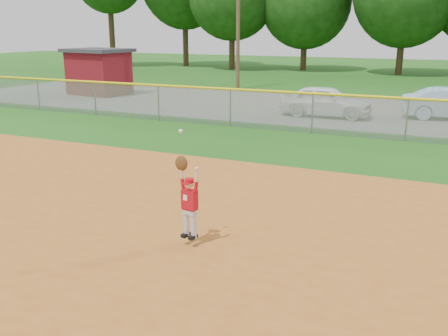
% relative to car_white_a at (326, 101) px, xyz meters
% --- Properties ---
extents(ground, '(120.00, 120.00, 0.00)m').
position_rel_car_white_a_xyz_m(ground, '(0.35, -13.74, -0.71)').
color(ground, '#1B5112').
rests_on(ground, ground).
extents(clay_infield, '(24.00, 16.00, 0.04)m').
position_rel_car_white_a_xyz_m(clay_infield, '(0.35, -16.74, -0.69)').
color(clay_infield, '#A4581D').
rests_on(clay_infield, ground).
extents(parking_strip, '(44.00, 10.00, 0.03)m').
position_rel_car_white_a_xyz_m(parking_strip, '(0.35, 2.26, -0.70)').
color(parking_strip, slate).
rests_on(parking_strip, ground).
extents(car_white_a, '(4.02, 1.64, 1.37)m').
position_rel_car_white_a_xyz_m(car_white_a, '(0.00, 0.00, 0.00)').
color(car_white_a, white).
rests_on(car_white_a, parking_strip).
extents(utility_shed, '(3.93, 3.26, 2.67)m').
position_rel_car_white_a_xyz_m(utility_shed, '(-13.99, 2.23, 0.65)').
color(utility_shed, '#5B0D12').
rests_on(utility_shed, ground).
extents(outfield_fence, '(40.06, 0.10, 1.55)m').
position_rel_car_white_a_xyz_m(outfield_fence, '(0.35, -3.74, 0.17)').
color(outfield_fence, gray).
rests_on(outfield_fence, ground).
extents(power_lines, '(19.40, 0.24, 9.00)m').
position_rel_car_white_a_xyz_m(power_lines, '(1.35, 8.26, 3.96)').
color(power_lines, '#4C3823').
rests_on(power_lines, ground).
extents(ballplayer, '(0.50, 0.24, 1.97)m').
position_rel_car_white_a_xyz_m(ballplayer, '(0.86, -14.53, 0.22)').
color(ballplayer, silver).
rests_on(ballplayer, ground).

